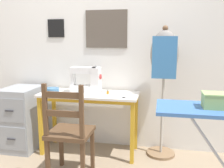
{
  "coord_description": "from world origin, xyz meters",
  "views": [
    {
      "loc": [
        0.8,
        -2.45,
        1.33
      ],
      "look_at": [
        0.27,
        0.2,
        0.83
      ],
      "focal_mm": 40.0,
      "sensor_mm": 36.0,
      "label": 1
    }
  ],
  "objects": [
    {
      "name": "filing_cabinet",
      "position": [
        -0.83,
        0.18,
        0.38
      ],
      "size": [
        0.38,
        0.51,
        0.75
      ],
      "color": "#93999E",
      "rests_on": "ground_plane"
    },
    {
      "name": "wooden_chair",
      "position": [
        -0.03,
        -0.34,
        0.45
      ],
      "size": [
        0.4,
        0.38,
        0.94
      ],
      "color": "#513823",
      "rests_on": "ground_plane"
    },
    {
      "name": "sewing_table",
      "position": [
        0.0,
        0.21,
        0.61
      ],
      "size": [
        1.13,
        0.45,
        0.71
      ],
      "color": "silver",
      "rests_on": "ground_plane"
    },
    {
      "name": "ground_plane",
      "position": [
        0.0,
        0.0,
        0.0
      ],
      "size": [
        14.0,
        14.0,
        0.0
      ],
      "primitive_type": "plane",
      "color": "gray"
    },
    {
      "name": "sewing_machine",
      "position": [
        -0.03,
        0.27,
        0.85
      ],
      "size": [
        0.35,
        0.17,
        0.32
      ],
      "color": "white",
      "rests_on": "sewing_table"
    },
    {
      "name": "dress_form",
      "position": [
        0.83,
        0.31,
        1.06
      ],
      "size": [
        0.32,
        0.32,
        1.47
      ],
      "color": "#846647",
      "rests_on": "ground_plane"
    },
    {
      "name": "thread_spool_near_machine",
      "position": [
        0.16,
        0.2,
        0.73
      ],
      "size": [
        0.04,
        0.04,
        0.04
      ],
      "color": "silver",
      "rests_on": "sewing_table"
    },
    {
      "name": "scissors",
      "position": [
        0.45,
        0.08,
        0.72
      ],
      "size": [
        0.12,
        0.06,
        0.01
      ],
      "color": "silver",
      "rests_on": "sewing_table"
    },
    {
      "name": "fabric_bowl",
      "position": [
        -0.41,
        0.15,
        0.75
      ],
      "size": [
        0.16,
        0.16,
        0.06
      ],
      "color": "teal",
      "rests_on": "sewing_table"
    },
    {
      "name": "storage_box",
      "position": [
        1.18,
        -0.73,
        0.92
      ],
      "size": [
        0.2,
        0.15,
        0.1
      ],
      "color": "#8EB266",
      "rests_on": "ironing_board"
    },
    {
      "name": "thread_spool_mid_table",
      "position": [
        0.22,
        0.21,
        0.74
      ],
      "size": [
        0.04,
        0.04,
        0.04
      ],
      "color": "orange",
      "rests_on": "sewing_table"
    },
    {
      "name": "wall_back",
      "position": [
        0.0,
        0.52,
        1.28
      ],
      "size": [
        10.0,
        0.07,
        2.55
      ],
      "color": "silver",
      "rests_on": "ground_plane"
    }
  ]
}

